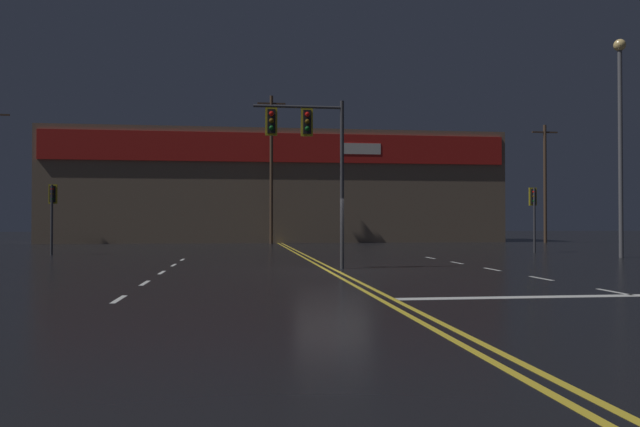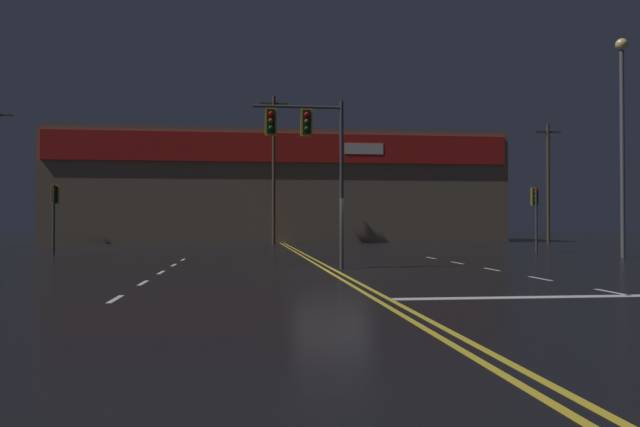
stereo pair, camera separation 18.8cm
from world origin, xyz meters
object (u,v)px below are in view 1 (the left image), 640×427
(traffic_signal_corner_northeast, at_px, (533,205))
(streetlight_near_right, at_px, (620,120))
(traffic_signal_corner_northwest, at_px, (52,203))
(traffic_signal_median, at_px, (307,141))

(traffic_signal_corner_northeast, relative_size, streetlight_near_right, 0.35)
(traffic_signal_corner_northeast, bearing_deg, traffic_signal_corner_northwest, 178.30)
(traffic_signal_median, height_order, streetlight_near_right, streetlight_near_right)
(traffic_signal_corner_northeast, bearing_deg, traffic_signal_median, -142.10)
(traffic_signal_median, relative_size, streetlight_near_right, 0.58)
(traffic_signal_corner_northwest, xyz_separation_m, streetlight_near_right, (27.21, -6.10, 3.83))
(traffic_signal_corner_northwest, distance_m, streetlight_near_right, 28.14)
(streetlight_near_right, bearing_deg, traffic_signal_median, -161.03)
(traffic_signal_corner_northeast, xyz_separation_m, streetlight_near_right, (1.69, -5.34, 3.85))
(traffic_signal_median, distance_m, traffic_signal_corner_northeast, 17.38)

